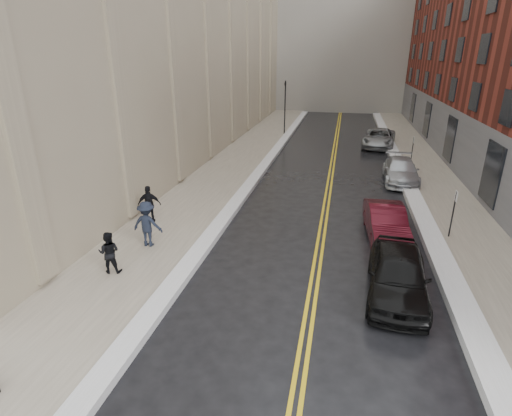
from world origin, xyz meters
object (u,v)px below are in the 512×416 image
at_px(pedestrian_a, 109,252).
at_px(pedestrian_c, 149,204).
at_px(car_black, 398,274).
at_px(car_silver_far, 379,138).
at_px(car_silver_near, 401,171).
at_px(car_maroon, 386,222).
at_px(pedestrian_b, 147,224).

height_order(pedestrian_a, pedestrian_c, pedestrian_c).
relative_size(car_black, pedestrian_c, 2.62).
height_order(car_silver_far, pedestrian_c, pedestrian_c).
distance_m(car_black, pedestrian_c, 11.22).
distance_m(car_silver_near, car_silver_far, 10.25).
bearing_deg(pedestrian_a, car_maroon, -164.59).
bearing_deg(car_black, pedestrian_b, 175.66).
bearing_deg(car_black, pedestrian_a, -170.97).
bearing_deg(pedestrian_c, pedestrian_a, 81.34).
xyz_separation_m(car_silver_near, pedestrian_c, (-12.21, -9.74, 0.33)).
xyz_separation_m(car_black, car_maroon, (0.00, 4.64, -0.08)).
height_order(car_maroon, car_silver_near, car_silver_near).
xyz_separation_m(car_black, pedestrian_c, (-10.61, 3.64, 0.25)).
xyz_separation_m(pedestrian_a, pedestrian_c, (-0.67, 4.52, 0.11)).
distance_m(car_maroon, pedestrian_b, 10.12).
xyz_separation_m(pedestrian_b, pedestrian_c, (-1.02, 2.24, -0.06)).
height_order(car_silver_far, pedestrian_a, pedestrian_a).
distance_m(car_maroon, car_silver_near, 8.90).
distance_m(pedestrian_a, pedestrian_c, 4.57).
bearing_deg(car_black, car_maroon, 94.01).
bearing_deg(car_maroon, pedestrian_c, -178.94).
height_order(car_black, car_maroon, car_black).
height_order(car_black, pedestrian_c, pedestrian_c).
bearing_deg(car_silver_far, pedestrian_b, -107.65).
bearing_deg(car_silver_near, pedestrian_b, -131.53).
distance_m(car_silver_far, pedestrian_c, 23.08).
height_order(car_silver_near, pedestrian_a, pedestrian_a).
xyz_separation_m(car_maroon, pedestrian_c, (-10.61, -0.99, 0.33)).
relative_size(car_silver_near, pedestrian_b, 2.59).
xyz_separation_m(car_maroon, pedestrian_b, (-9.59, -3.23, 0.39)).
height_order(car_silver_near, car_silver_far, car_silver_far).
bearing_deg(pedestrian_b, car_silver_far, -115.65).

